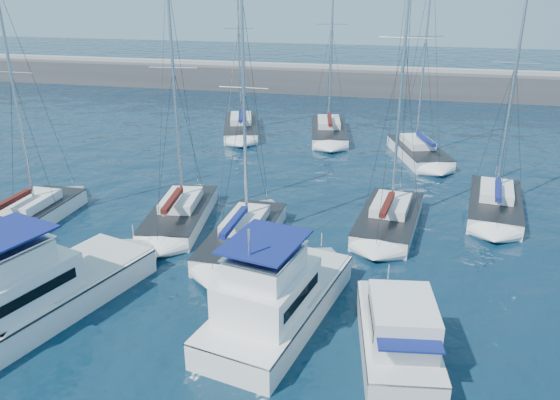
% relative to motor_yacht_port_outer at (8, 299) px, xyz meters
% --- Properties ---
extents(ground, '(220.00, 220.00, 0.00)m').
position_rel_motor_yacht_port_outer_xyz_m(ground, '(8.15, 2.75, -0.94)').
color(ground, black).
rests_on(ground, ground).
extents(breakwater, '(160.00, 6.00, 4.45)m').
position_rel_motor_yacht_port_outer_xyz_m(breakwater, '(8.15, 54.75, 0.11)').
color(breakwater, '#424244').
rests_on(breakwater, ground).
extents(motor_yacht_port_outer, '(3.96, 6.98, 3.20)m').
position_rel_motor_yacht_port_outer_xyz_m(motor_yacht_port_outer, '(0.00, 0.00, 0.00)').
color(motor_yacht_port_outer, silver).
rests_on(motor_yacht_port_outer, ground).
extents(motor_yacht_port_inner, '(6.58, 11.03, 4.69)m').
position_rel_motor_yacht_port_outer_xyz_m(motor_yacht_port_inner, '(0.93, 0.30, 0.19)').
color(motor_yacht_port_inner, white).
rests_on(motor_yacht_port_inner, ground).
extents(motor_yacht_stbd_inner, '(5.36, 9.62, 4.69)m').
position_rel_motor_yacht_port_outer_xyz_m(motor_yacht_stbd_inner, '(11.16, 2.13, 0.19)').
color(motor_yacht_stbd_inner, white).
rests_on(motor_yacht_stbd_inner, ground).
extents(motor_yacht_stbd_outer, '(3.67, 6.95, 3.20)m').
position_rel_motor_yacht_port_outer_xyz_m(motor_yacht_stbd_outer, '(16.24, 1.03, 0.00)').
color(motor_yacht_stbd_outer, silver).
rests_on(motor_yacht_stbd_outer, ground).
extents(sailboat_mid_a, '(3.12, 7.93, 14.11)m').
position_rel_motor_yacht_port_outer_xyz_m(sailboat_mid_a, '(-5.52, 8.79, -0.43)').
color(sailboat_mid_a, white).
rests_on(sailboat_mid_a, ground).
extents(sailboat_mid_b, '(4.08, 8.14, 14.47)m').
position_rel_motor_yacht_port_outer_xyz_m(sailboat_mid_b, '(3.19, 11.06, -0.42)').
color(sailboat_mid_b, white).
rests_on(sailboat_mid_b, ground).
extents(sailboat_mid_c, '(3.15, 8.31, 13.50)m').
position_rel_motor_yacht_port_outer_xyz_m(sailboat_mid_c, '(7.71, 9.05, -0.43)').
color(sailboat_mid_c, silver).
rests_on(sailboat_mid_c, ground).
extents(sailboat_mid_d, '(4.02, 7.96, 17.23)m').
position_rel_motor_yacht_port_outer_xyz_m(sailboat_mid_d, '(15.44, 13.11, -0.39)').
color(sailboat_mid_d, silver).
rests_on(sailboat_mid_d, ground).
extents(sailboat_mid_e, '(4.04, 8.30, 14.52)m').
position_rel_motor_yacht_port_outer_xyz_m(sailboat_mid_e, '(21.81, 16.91, -0.42)').
color(sailboat_mid_e, white).
rests_on(sailboat_mid_e, ground).
extents(sailboat_back_a, '(5.46, 9.48, 15.23)m').
position_rel_motor_yacht_port_outer_xyz_m(sailboat_back_a, '(0.74, 32.05, -0.42)').
color(sailboat_back_a, white).
rests_on(sailboat_back_a, ground).
extents(sailboat_back_b, '(4.67, 9.52, 16.01)m').
position_rel_motor_yacht_port_outer_xyz_m(sailboat_back_b, '(9.13, 32.47, -0.42)').
color(sailboat_back_b, silver).
rests_on(sailboat_back_b, ground).
extents(sailboat_back_c, '(5.42, 8.59, 15.31)m').
position_rel_motor_yacht_port_outer_xyz_m(sailboat_back_c, '(17.24, 27.44, -0.41)').
color(sailboat_back_c, white).
rests_on(sailboat_back_c, ground).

